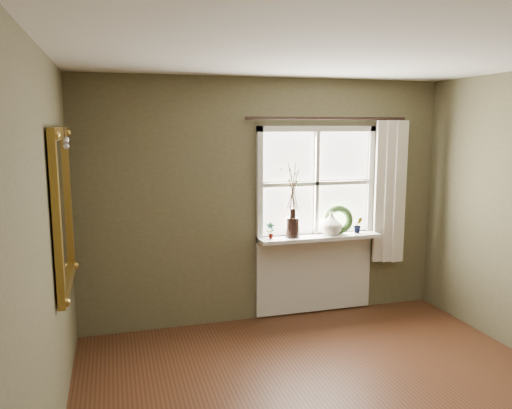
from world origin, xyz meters
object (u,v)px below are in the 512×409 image
at_px(dark_jug, 293,227).
at_px(gilt_mirror, 63,209).
at_px(wreath, 339,223).
at_px(cream_vase, 331,223).

bearing_deg(dark_jug, gilt_mirror, -157.37).
relative_size(dark_jug, wreath, 0.67).
bearing_deg(gilt_mirror, wreath, 19.15).
xyz_separation_m(cream_vase, wreath, (0.11, 0.04, -0.00)).
distance_m(cream_vase, wreath, 0.12).
height_order(cream_vase, wreath, wreath).
bearing_deg(cream_vase, gilt_mirror, -160.89).
height_order(cream_vase, gilt_mirror, gilt_mirror).
distance_m(dark_jug, wreath, 0.56).
distance_m(wreath, gilt_mirror, 2.95).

